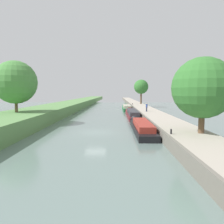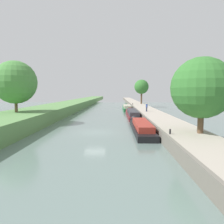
# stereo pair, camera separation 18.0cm
# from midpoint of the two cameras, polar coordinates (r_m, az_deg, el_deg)

# --- Properties ---
(ground_plane) EXTENTS (160.00, 160.00, 0.00)m
(ground_plane) POSITION_cam_midpoint_polar(r_m,az_deg,el_deg) (27.18, -4.49, -5.23)
(ground_plane) COLOR slate
(left_grassy_bank) EXTENTS (7.85, 260.00, 1.97)m
(left_grassy_bank) POSITION_cam_midpoint_polar(r_m,az_deg,el_deg) (30.20, -26.07, -2.80)
(left_grassy_bank) COLOR #5B894C
(left_grassy_bank) RESTS_ON ground_plane
(right_towpath) EXTENTS (4.35, 260.00, 1.12)m
(right_towpath) POSITION_cam_midpoint_polar(r_m,az_deg,el_deg) (27.80, 15.20, -3.99)
(right_towpath) COLOR #A89E8E
(right_towpath) RESTS_ON ground_plane
(stone_quay) EXTENTS (0.25, 260.00, 1.17)m
(stone_quay) POSITION_cam_midpoint_polar(r_m,az_deg,el_deg) (27.32, 10.50, -4.00)
(stone_quay) COLOR #6B665B
(stone_quay) RESTS_ON ground_plane
(narrowboat_black) EXTENTS (2.10, 13.83, 2.01)m
(narrowboat_black) POSITION_cam_midpoint_polar(r_m,az_deg,el_deg) (28.35, 7.42, -3.71)
(narrowboat_black) COLOR black
(narrowboat_black) RESTS_ON ground_plane
(narrowboat_maroon) EXTENTS (2.06, 16.74, 2.10)m
(narrowboat_maroon) POSITION_cam_midpoint_polar(r_m,az_deg,el_deg) (44.16, 5.14, -0.45)
(narrowboat_maroon) COLOR maroon
(narrowboat_maroon) RESTS_ON ground_plane
(narrowboat_green) EXTENTS (2.18, 13.83, 2.09)m
(narrowboat_green) POSITION_cam_midpoint_polar(r_m,az_deg,el_deg) (60.86, 3.74, 1.09)
(narrowboat_green) COLOR #1E6033
(narrowboat_green) RESTS_ON ground_plane
(tree_rightbank_near) EXTENTS (5.58, 5.58, 6.96)m
(tree_rightbank_near) POSITION_cam_midpoint_polar(r_m,az_deg,el_deg) (21.64, 22.26, 5.80)
(tree_rightbank_near) COLOR brown
(tree_rightbank_near) RESTS_ON right_towpath
(tree_rightbank_midnear) EXTENTS (4.59, 4.59, 7.81)m
(tree_rightbank_midnear) POSITION_cam_midpoint_polar(r_m,az_deg,el_deg) (71.52, 7.50, 6.49)
(tree_rightbank_midnear) COLOR brown
(tree_rightbank_midnear) RESTS_ON right_towpath
(tree_leftbank_downstream) EXTENTS (6.29, 6.29, 7.52)m
(tree_leftbank_downstream) POSITION_cam_midpoint_polar(r_m,az_deg,el_deg) (35.40, -23.94, 7.06)
(tree_leftbank_downstream) COLOR brown
(tree_leftbank_downstream) RESTS_ON left_grassy_bank
(person_walking) EXTENTS (0.34, 0.34, 1.66)m
(person_walking) POSITION_cam_midpoint_polar(r_m,az_deg,el_deg) (43.40, 8.86, 1.27)
(person_walking) COLOR #282D42
(person_walking) RESTS_ON right_towpath
(mooring_bollard_near) EXTENTS (0.16, 0.16, 0.45)m
(mooring_bollard_near) POSITION_cam_midpoint_polar(r_m,az_deg,el_deg) (20.61, 14.86, -4.92)
(mooring_bollard_near) COLOR black
(mooring_bollard_near) RESTS_ON right_towpath
(mooring_bollard_far) EXTENTS (0.16, 0.16, 0.45)m
(mooring_bollard_far) POSITION_cam_midpoint_polar(r_m,az_deg,el_deg) (67.26, 5.24, 2.12)
(mooring_bollard_far) COLOR black
(mooring_bollard_far) RESTS_ON right_towpath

